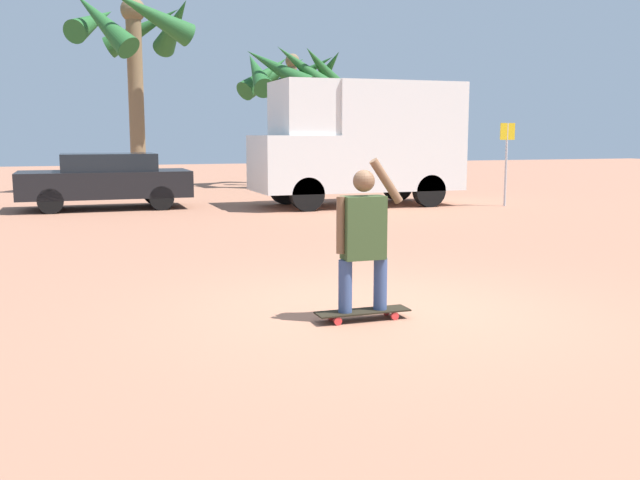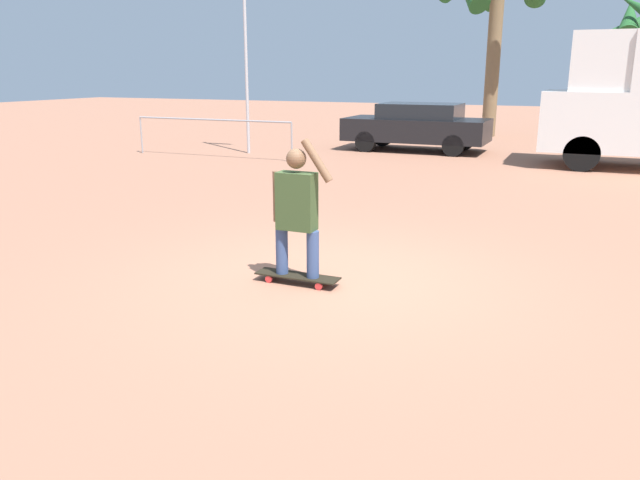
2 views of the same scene
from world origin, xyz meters
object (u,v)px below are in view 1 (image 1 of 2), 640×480
(parked_car_black, at_px, (106,179))
(palm_tree_center_background, at_px, (134,33))
(camper_van, at_px, (361,139))
(palm_tree_near_van, at_px, (292,74))
(person_skateboarder, at_px, (363,233))
(skateboard, at_px, (363,312))
(street_sign, at_px, (507,153))

(parked_car_black, distance_m, palm_tree_center_background, 7.13)
(camper_van, bearing_deg, palm_tree_near_van, 86.86)
(parked_car_black, bearing_deg, palm_tree_near_van, 42.76)
(parked_car_black, height_order, palm_tree_center_background, palm_tree_center_background)
(palm_tree_near_van, bearing_deg, palm_tree_center_background, -169.97)
(palm_tree_near_van, xyz_separation_m, palm_tree_center_background, (-5.68, -1.01, 1.07))
(person_skateboarder, bearing_deg, camper_van, 67.83)
(skateboard, xyz_separation_m, person_skateboarder, (-0.00, 0.00, 0.83))
(palm_tree_center_background, bearing_deg, person_skateboarder, -87.85)
(camper_van, xyz_separation_m, street_sign, (3.57, -1.48, -0.34))
(skateboard, height_order, camper_van, camper_van)
(skateboard, distance_m, person_skateboarder, 0.83)
(camper_van, distance_m, street_sign, 3.88)
(camper_van, distance_m, palm_tree_center_background, 9.22)
(person_skateboarder, distance_m, street_sign, 12.73)
(palm_tree_near_van, bearing_deg, parked_car_black, -137.24)
(parked_car_black, bearing_deg, camper_van, -11.45)
(camper_van, xyz_separation_m, parked_car_black, (-6.55, 1.33, -1.01))
(street_sign, bearing_deg, person_skateboarder, -129.86)
(camper_van, relative_size, street_sign, 2.49)
(camper_van, height_order, street_sign, camper_van)
(parked_car_black, bearing_deg, skateboard, -81.09)
(person_skateboarder, relative_size, street_sign, 0.71)
(skateboard, xyz_separation_m, palm_tree_center_background, (-0.68, 18.01, 5.10))
(skateboard, bearing_deg, palm_tree_center_background, 92.15)
(palm_tree_near_van, distance_m, street_sign, 10.13)
(palm_tree_center_background, bearing_deg, skateboard, -87.85)
(skateboard, bearing_deg, person_skateboarder, 180.00)
(person_skateboarder, relative_size, camper_van, 0.29)
(person_skateboarder, height_order, camper_van, camper_van)
(street_sign, bearing_deg, parked_car_black, 164.53)
(palm_tree_near_van, bearing_deg, skateboard, -104.75)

